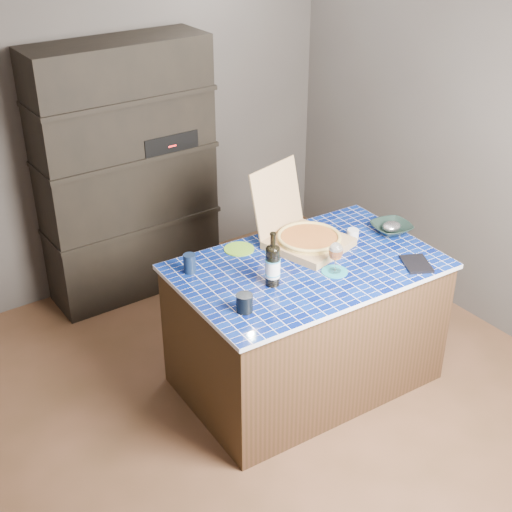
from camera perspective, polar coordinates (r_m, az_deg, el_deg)
room at (r=3.63m, az=-0.12°, el=4.10°), size 3.50×3.50×3.50m
shelving_unit at (r=5.00m, az=-10.22°, el=6.56°), size 1.20×0.41×1.80m
kitchen_island at (r=4.21m, az=3.99°, el=-5.44°), size 1.51×0.99×0.81m
pizza_box at (r=4.16m, az=3.97°, el=1.61°), size 0.52×0.58×0.44m
mead_bottle at (r=3.74m, az=1.35°, el=-0.69°), size 0.08×0.08×0.31m
teal_trivet at (r=3.93m, az=6.30°, el=-1.25°), size 0.15×0.15×0.01m
wine_glass at (r=3.87m, az=6.40°, el=0.32°), size 0.08×0.08×0.18m
tumbler at (r=3.56m, az=-0.93°, el=-3.78°), size 0.09×0.09×0.09m
dvd_case at (r=4.07m, az=12.71°, el=-0.62°), size 0.21×0.24×0.02m
bowl at (r=4.39m, az=10.78°, el=2.20°), size 0.27×0.27×0.06m
foil_contents at (r=4.38m, az=10.79°, el=2.33°), size 0.12×0.10×0.06m
white_jar at (r=4.28m, az=7.76°, el=1.74°), size 0.07×0.07×0.06m
navy_cup at (r=3.90m, az=-5.33°, el=-0.59°), size 0.07×0.07×0.11m
green_trivet at (r=4.13m, az=-1.35°, el=0.57°), size 0.18×0.18×0.01m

